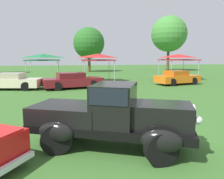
{
  "coord_description": "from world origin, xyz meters",
  "views": [
    {
      "loc": [
        -1.33,
        -5.82,
        2.37
      ],
      "look_at": [
        0.17,
        1.74,
        1.21
      ],
      "focal_mm": 34.31,
      "sensor_mm": 36.0,
      "label": 1
    }
  ],
  "objects_px": {
    "show_car_cream": "(13,81)",
    "canopy_tent_left_field": "(43,57)",
    "feature_pickup_truck": "(112,115)",
    "canopy_tent_right_field": "(178,57)",
    "show_car_orange": "(177,78)",
    "canopy_tent_center_field": "(98,57)",
    "show_car_burgundy": "(73,81)"
  },
  "relations": [
    {
      "from": "show_car_burgundy",
      "to": "show_car_cream",
      "type": "bearing_deg",
      "value": 175.27
    },
    {
      "from": "show_car_burgundy",
      "to": "canopy_tent_right_field",
      "type": "distance_m",
      "value": 12.26
    },
    {
      "from": "show_car_cream",
      "to": "canopy_tent_right_field",
      "type": "relative_size",
      "value": 1.28
    },
    {
      "from": "canopy_tent_left_field",
      "to": "canopy_tent_center_field",
      "type": "relative_size",
      "value": 1.0
    },
    {
      "from": "show_car_orange",
      "to": "canopy_tent_right_field",
      "type": "xyz_separation_m",
      "value": [
        2.17,
        4.0,
        1.83
      ]
    },
    {
      "from": "show_car_orange",
      "to": "canopy_tent_center_field",
      "type": "bearing_deg",
      "value": 153.19
    },
    {
      "from": "show_car_cream",
      "to": "canopy_tent_left_field",
      "type": "xyz_separation_m",
      "value": [
        1.75,
        4.43,
        1.82
      ]
    },
    {
      "from": "feature_pickup_truck",
      "to": "canopy_tent_center_field",
      "type": "relative_size",
      "value": 1.47
    },
    {
      "from": "feature_pickup_truck",
      "to": "canopy_tent_left_field",
      "type": "height_order",
      "value": "canopy_tent_left_field"
    },
    {
      "from": "feature_pickup_truck",
      "to": "canopy_tent_right_field",
      "type": "bearing_deg",
      "value": 56.88
    },
    {
      "from": "feature_pickup_truck",
      "to": "canopy_tent_right_field",
      "type": "relative_size",
      "value": 1.31
    },
    {
      "from": "feature_pickup_truck",
      "to": "show_car_orange",
      "type": "bearing_deg",
      "value": 55.41
    },
    {
      "from": "show_car_orange",
      "to": "canopy_tent_left_field",
      "type": "relative_size",
      "value": 1.37
    },
    {
      "from": "show_car_cream",
      "to": "show_car_burgundy",
      "type": "relative_size",
      "value": 0.91
    },
    {
      "from": "show_car_cream",
      "to": "canopy_tent_center_field",
      "type": "xyz_separation_m",
      "value": [
        6.86,
        3.61,
        1.82
      ]
    },
    {
      "from": "canopy_tent_right_field",
      "to": "canopy_tent_center_field",
      "type": "bearing_deg",
      "value": -175.53
    },
    {
      "from": "show_car_cream",
      "to": "show_car_burgundy",
      "type": "distance_m",
      "value": 4.42
    },
    {
      "from": "show_car_cream",
      "to": "canopy_tent_left_field",
      "type": "distance_m",
      "value": 5.1
    },
    {
      "from": "show_car_burgundy",
      "to": "canopy_tent_left_field",
      "type": "xyz_separation_m",
      "value": [
        -2.66,
        4.79,
        1.82
      ]
    },
    {
      "from": "show_car_orange",
      "to": "show_car_cream",
      "type": "bearing_deg",
      "value": -178.76
    },
    {
      "from": "show_car_cream",
      "to": "show_car_orange",
      "type": "height_order",
      "value": "same"
    },
    {
      "from": "canopy_tent_right_field",
      "to": "show_car_burgundy",
      "type": "bearing_deg",
      "value": -157.4
    },
    {
      "from": "show_car_cream",
      "to": "canopy_tent_right_field",
      "type": "bearing_deg",
      "value": 15.4
    },
    {
      "from": "show_car_cream",
      "to": "canopy_tent_center_field",
      "type": "height_order",
      "value": "canopy_tent_center_field"
    },
    {
      "from": "feature_pickup_truck",
      "to": "canopy_tent_left_field",
      "type": "xyz_separation_m",
      "value": [
        -3.48,
        16.02,
        1.56
      ]
    },
    {
      "from": "feature_pickup_truck",
      "to": "show_car_burgundy",
      "type": "bearing_deg",
      "value": 94.19
    },
    {
      "from": "show_car_burgundy",
      "to": "canopy_tent_center_field",
      "type": "distance_m",
      "value": 5.01
    },
    {
      "from": "canopy_tent_center_field",
      "to": "canopy_tent_right_field",
      "type": "relative_size",
      "value": 0.9
    },
    {
      "from": "show_car_orange",
      "to": "show_car_burgundy",
      "type": "bearing_deg",
      "value": -175.84
    },
    {
      "from": "show_car_orange",
      "to": "canopy_tent_right_field",
      "type": "bearing_deg",
      "value": 61.54
    },
    {
      "from": "feature_pickup_truck",
      "to": "show_car_burgundy",
      "type": "height_order",
      "value": "feature_pickup_truck"
    },
    {
      "from": "canopy_tent_left_field",
      "to": "canopy_tent_right_field",
      "type": "height_order",
      "value": "same"
    }
  ]
}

